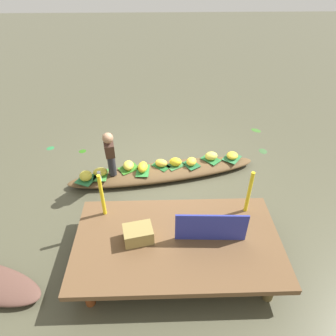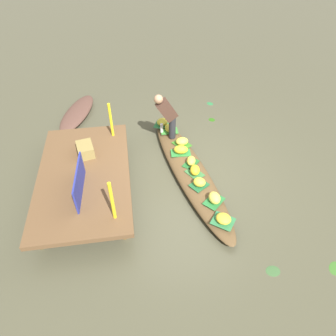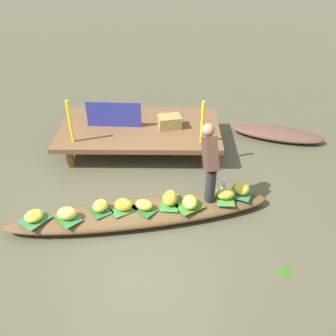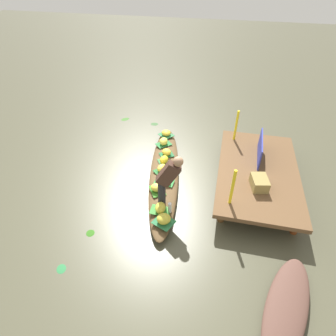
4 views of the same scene
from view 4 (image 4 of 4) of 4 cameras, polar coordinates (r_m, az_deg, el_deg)
The scene contains 32 objects.
canal_water at distance 6.87m, azimuth -0.74°, elevation -1.82°, with size 40.00×40.00×0.00m, color #4C4A37.
dock_platform at distance 6.70m, azimuth 18.07°, elevation -0.77°, with size 3.20×1.80×0.47m.
vendor_boat at distance 6.79m, azimuth -0.75°, elevation -1.07°, with size 4.13×0.70×0.23m, color brown.
moored_boat at distance 5.12m, azimuth 23.28°, elevation -24.94°, with size 1.93×0.62×0.20m, color brown.
leaf_mat_0 at distance 5.72m, azimuth -1.57°, elevation -8.77°, with size 0.42×0.27×0.01m, color #3B8635.
banana_bunch_0 at distance 5.66m, azimuth -1.59°, elevation -8.20°, with size 0.30×0.21×0.17m, color gold.
leaf_mat_1 at distance 6.92m, azimuth -0.81°, elevation 1.10°, with size 0.37×0.26×0.01m, color #37743C.
banana_bunch_1 at distance 6.87m, azimuth -0.82°, elevation 1.72°, with size 0.27×0.20×0.19m, color yellow.
leaf_mat_2 at distance 7.20m, azimuth -0.31°, elevation 2.77°, with size 0.34×0.28×0.01m, color #205F33.
banana_bunch_2 at distance 7.15m, azimuth -0.31°, elevation 3.31°, with size 0.25×0.22×0.17m, color yellow.
leaf_mat_3 at distance 6.15m, azimuth -2.20°, elevation -4.64°, with size 0.40×0.30×0.01m, color #347621.
banana_bunch_3 at distance 6.09m, azimuth -2.22°, elevation -4.06°, with size 0.29×0.23×0.17m, color yellow.
leaf_mat_4 at distance 8.01m, azimuth -0.37°, elevation 6.85°, with size 0.38×0.33×0.01m, color #2E7341.
banana_bunch_4 at distance 7.97m, azimuth -0.37°, elevation 7.27°, with size 0.27×0.25×0.14m, color gold.
leaf_mat_5 at distance 6.36m, azimuth -0.80°, elevation -2.89°, with size 0.44×0.27×0.01m, color #2C7E36.
banana_bunch_5 at distance 6.30m, azimuth -0.81°, elevation -2.25°, with size 0.32×0.21×0.19m, color yellow.
leaf_mat_6 at distance 7.61m, azimuth -0.90°, elevation 4.94°, with size 0.40×0.28×0.01m, color #277035.
banana_bunch_6 at distance 7.55m, azimuth -0.91°, elevation 5.52°, with size 0.28×0.22×0.19m, color #E9DD51.
leaf_mat_7 at distance 6.68m, azimuth -1.30°, elevation -0.51°, with size 0.38×0.24×0.01m, color #21612A.
banana_bunch_7 at distance 6.63m, azimuth -1.31°, elevation 0.03°, with size 0.27×0.18×0.16m, color yellow.
leaf_mat_8 at distance 5.52m, azimuth -0.88°, elevation -11.06°, with size 0.39×0.33×0.01m, color #286F3F.
banana_bunch_8 at distance 5.45m, azimuth -0.89°, elevation -10.44°, with size 0.28×0.26×0.19m, color gold.
vendor_person at distance 5.44m, azimuth -0.03°, elevation -2.01°, with size 0.27×0.55×1.18m.
water_bottle at distance 5.62m, azimuth 0.36°, elevation -8.19°, with size 0.07×0.07×0.24m, color silver.
market_banner at distance 6.92m, azimuth 18.46°, elevation 3.85°, with size 1.08×0.03×0.52m, color #2A3292.
railing_post_west at distance 7.39m, azimuth 13.89°, elevation 8.49°, with size 0.06×0.06×0.83m, color yellow.
railing_post_east at distance 5.41m, azimuth 13.18°, elevation -3.89°, with size 0.06×0.06×0.83m, color yellow.
produce_crate at distance 6.12m, azimuth 18.33°, elevation -2.90°, with size 0.44×0.32×0.24m, color olive.
drifting_plant_0 at distance 9.04m, azimuth -2.80°, elevation 9.05°, with size 0.24×0.20×0.01m, color #395F32.
drifting_plant_1 at distance 5.53m, azimuth -21.16°, elevation -18.83°, with size 0.20×0.17×0.01m, color #29753E.
drifting_plant_2 at distance 5.86m, azimuth -15.73°, elevation -12.79°, with size 0.17×0.18×0.01m, color #296215.
drifting_plant_3 at distance 9.42m, azimuth -8.82°, elevation 9.93°, with size 0.28×0.18×0.01m, color #386B26.
Camera 4 is at (5.09, 1.23, 4.44)m, focal length 29.55 mm.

